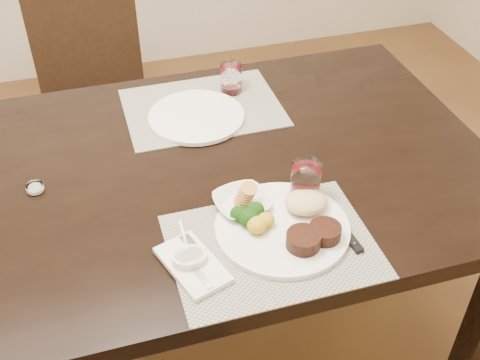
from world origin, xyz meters
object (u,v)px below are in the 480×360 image
object	(u,v)px
chair_far	(94,86)
dinner_plate	(289,224)
cracker_bowl	(242,203)
steak_knife	(345,230)
wine_glass_near	(306,183)
far_plate	(196,116)

from	to	relation	value
chair_far	dinner_plate	distance (m)	1.31
chair_far	cracker_bowl	xyz separation A→B (m)	(0.27, -1.12, 0.27)
steak_knife	chair_far	bearing A→B (deg)	105.35
steak_knife	wine_glass_near	world-z (taller)	wine_glass_near
cracker_bowl	wine_glass_near	size ratio (longest dim) A/B	1.48
dinner_plate	far_plate	world-z (taller)	dinner_plate
dinner_plate	chair_far	bearing A→B (deg)	111.41
wine_glass_near	far_plate	size ratio (longest dim) A/B	0.36
dinner_plate	cracker_bowl	size ratio (longest dim) A/B	2.09
chair_far	wine_glass_near	xyz separation A→B (m)	(0.43, -1.13, 0.30)
dinner_plate	wine_glass_near	size ratio (longest dim) A/B	3.09
cracker_bowl	far_plate	bearing A→B (deg)	91.92
dinner_plate	cracker_bowl	bearing A→B (deg)	134.28
steak_knife	wine_glass_near	distance (m)	0.15
far_plate	cracker_bowl	bearing A→B (deg)	-88.08
chair_far	cracker_bowl	world-z (taller)	chair_far
chair_far	wine_glass_near	size ratio (longest dim) A/B	8.85
dinner_plate	cracker_bowl	xyz separation A→B (m)	(-0.08, 0.10, 0.00)
cracker_bowl	wine_glass_near	bearing A→B (deg)	-1.73
steak_knife	cracker_bowl	size ratio (longest dim) A/B	1.50
dinner_plate	wine_glass_near	bearing A→B (deg)	56.72
chair_far	cracker_bowl	distance (m)	1.19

